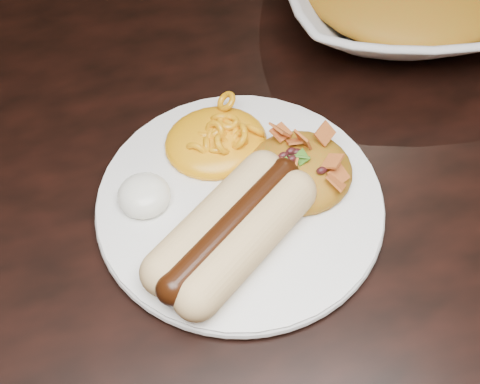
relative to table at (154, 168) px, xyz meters
name	(u,v)px	position (x,y,z in m)	size (l,w,h in m)	color
table	(154,168)	(0.00, 0.00, 0.00)	(1.60, 0.90, 0.75)	black
plate	(240,203)	(0.05, -0.14, 0.10)	(0.23, 0.23, 0.01)	white
hotdog	(232,230)	(0.03, -0.17, 0.12)	(0.12, 0.13, 0.04)	#DFB271
mac_and_cheese	(216,132)	(0.05, -0.08, 0.12)	(0.09, 0.08, 0.03)	orange
sour_cream	(143,192)	(-0.02, -0.11, 0.12)	(0.04, 0.04, 0.03)	white
taco_salad	(300,165)	(0.11, -0.13, 0.12)	(0.09, 0.09, 0.04)	red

